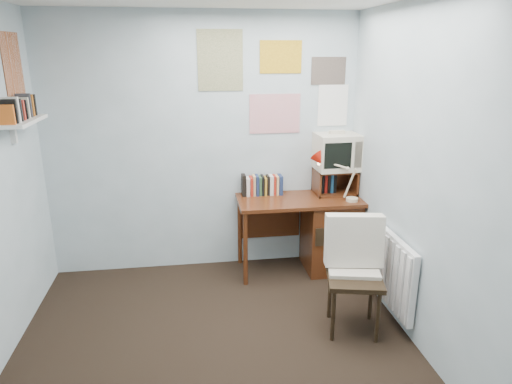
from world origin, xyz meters
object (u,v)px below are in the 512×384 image
at_px(tv_riser, 335,181).
at_px(wall_shelf, 22,121).
at_px(desk_lamp, 353,180).
at_px(desk, 324,231).
at_px(radiator, 391,269).
at_px(crt_tv, 336,150).
at_px(desk_chair, 355,279).

distance_m(tv_riser, wall_shelf, 2.83).
bearing_deg(wall_shelf, desk_lamp, 4.67).
distance_m(desk, radiator, 0.97).
xyz_separation_m(crt_tv, radiator, (0.17, -1.06, -0.78)).
height_order(desk_lamp, tv_riser, desk_lamp).
bearing_deg(desk_chair, desk, 98.25).
bearing_deg(desk, tv_riser, 42.96).
bearing_deg(radiator, desk_chair, -156.69).
xyz_separation_m(desk_lamp, crt_tv, (-0.09, 0.28, 0.24)).
bearing_deg(crt_tv, desk_chair, -101.54).
distance_m(desk, crt_tv, 0.82).
relative_size(tv_riser, radiator, 0.50).
height_order(radiator, wall_shelf, wall_shelf).
distance_m(desk_chair, desk_lamp, 1.11).
relative_size(desk_chair, wall_shelf, 1.43).
bearing_deg(desk, radiator, -72.76).
bearing_deg(desk, crt_tv, 47.11).
distance_m(radiator, wall_shelf, 3.15).
height_order(desk_chair, tv_riser, tv_riser).
bearing_deg(desk_lamp, desk, 137.23).
bearing_deg(desk_chair, desk_lamp, 85.21).
relative_size(desk_lamp, wall_shelf, 0.67).
height_order(desk, crt_tv, crt_tv).
bearing_deg(desk_chair, crt_tv, 93.10).
distance_m(desk, tv_riser, 0.51).
bearing_deg(desk_chair, tv_riser, 93.07).
bearing_deg(tv_riser, wall_shelf, -169.68).
height_order(desk, wall_shelf, wall_shelf).
xyz_separation_m(desk, radiator, (0.29, -0.93, 0.01)).
bearing_deg(crt_tv, radiator, -83.08).
bearing_deg(desk_lamp, wall_shelf, 177.79).
bearing_deg(crt_tv, wall_shelf, -171.33).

